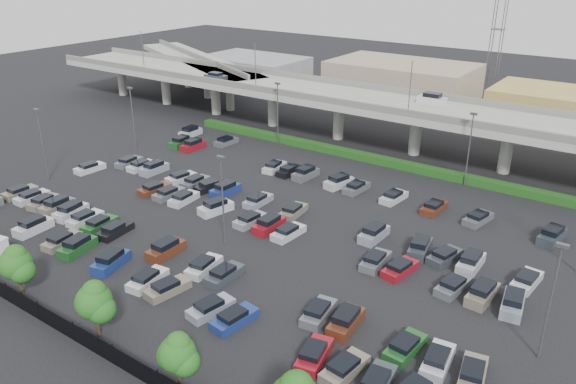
% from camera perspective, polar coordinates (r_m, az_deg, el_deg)
% --- Properties ---
extents(ground, '(280.00, 280.00, 0.00)m').
position_cam_1_polar(ground, '(68.35, -2.02, -2.64)').
color(ground, black).
extents(overpass, '(150.00, 13.00, 15.80)m').
position_cam_1_polar(overpass, '(92.06, 10.01, 8.53)').
color(overpass, gray).
rests_on(overpass, ground).
extents(on_ramp, '(50.93, 30.13, 8.80)m').
position_cam_1_polar(on_ramp, '(130.28, -9.18, 12.82)').
color(on_ramp, gray).
rests_on(on_ramp, ground).
extents(hedge, '(66.00, 1.60, 1.10)m').
position_cam_1_polar(hedge, '(87.80, 7.85, 3.55)').
color(hedge, '#134113').
rests_on(hedge, ground).
extents(fence, '(70.00, 0.10, 2.00)m').
position_cam_1_polar(fence, '(51.67, -21.59, -12.70)').
color(fence, black).
rests_on(fence, ground).
extents(tree_row, '(65.07, 3.66, 5.94)m').
position_cam_1_polar(tree_row, '(50.33, -20.16, -9.90)').
color(tree_row, '#332316').
rests_on(tree_row, ground).
extents(parked_cars, '(62.93, 41.61, 1.67)m').
position_cam_1_polar(parked_cars, '(65.61, -4.48, -3.26)').
color(parked_cars, '#53565A').
rests_on(parked_cars, ground).
extents(light_poles, '(66.90, 48.38, 10.30)m').
position_cam_1_polar(light_poles, '(69.73, -3.81, 3.43)').
color(light_poles, '#515156').
rests_on(light_poles, ground).
extents(distant_buildings, '(138.00, 24.00, 9.00)m').
position_cam_1_polar(distant_buildings, '(116.43, 22.08, 8.63)').
color(distant_buildings, gray).
rests_on(distant_buildings, ground).
extents(comm_tower, '(2.40, 2.40, 30.00)m').
position_cam_1_polar(comm_tower, '(128.11, 20.59, 15.49)').
color(comm_tower, '#515156').
rests_on(comm_tower, ground).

